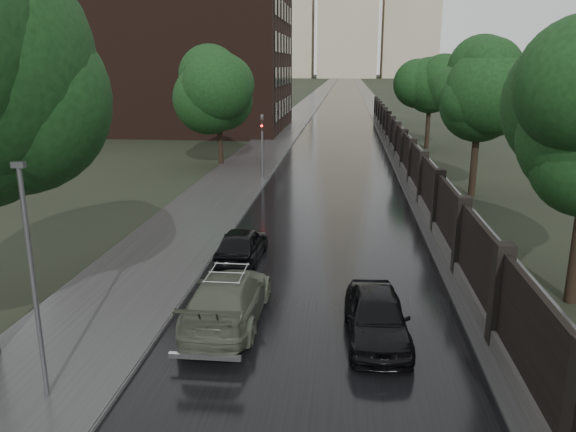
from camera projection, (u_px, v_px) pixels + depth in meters
The scene contains 14 objects.
road at pixel (345, 85), 192.28m from camera, with size 8.00×420.00×0.02m, color black.
sidewalk_left at pixel (328, 85), 192.86m from camera, with size 4.00×420.00×0.16m, color #2D2D2D.
verge_right at pixel (362, 85), 191.73m from camera, with size 3.00×420.00×0.08m, color #2D2D2D.
fence_right at pixel (401, 150), 39.87m from camera, with size 0.45×75.72×2.70m.
tree_left_far at pixel (219, 89), 38.08m from camera, with size 4.25×4.25×7.39m.
tree_right_b at pixel (479, 103), 28.94m from camera, with size 4.08×4.08×7.01m.
tree_right_c at pixel (430, 89), 46.22m from camera, with size 4.08×4.08×7.01m.
lamp_post at pixel (33, 283), 11.13m from camera, with size 0.25×0.12×5.11m.
traffic_light at pixel (262, 142), 33.65m from camera, with size 0.16×0.32×4.00m.
brick_building at pixel (170, 34), 58.96m from camera, with size 24.00×18.00×20.00m, color black.
stalinist_tower at pixel (348, 1), 287.88m from camera, with size 92.00×30.00×159.00m.
volga_sedan at pixel (227, 298), 15.33m from camera, with size 1.94×4.76×1.38m, color #4D5443.
hatchback_left at pixel (242, 244), 20.16m from camera, with size 1.47×3.66×1.25m, color black.
car_right_near at pixel (377, 317), 14.29m from camera, with size 1.55×3.85×1.31m, color black.
Camera 1 is at (0.70, -8.32, 6.86)m, focal length 35.00 mm.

